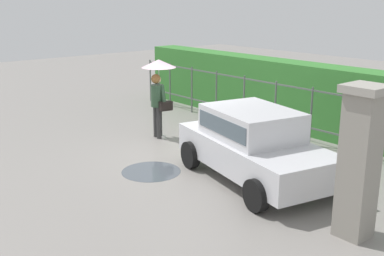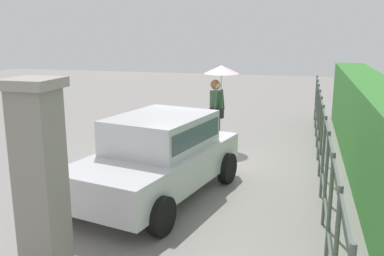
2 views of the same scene
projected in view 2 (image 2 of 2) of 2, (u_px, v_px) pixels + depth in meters
ground_plane at (191, 161)px, 9.84m from camera, size 40.00×40.00×0.00m
car at (159, 153)px, 7.61m from camera, size 3.97×2.48×1.48m
pedestrian at (219, 88)px, 10.88m from camera, size 0.91×0.91×2.09m
gate_pillar at (40, 176)px, 5.12m from camera, size 0.60×0.60×2.42m
fence_section at (321, 138)px, 8.63m from camera, size 11.77×0.05×1.50m
hedge_row at (376, 135)px, 8.35m from camera, size 12.72×0.90×1.90m
puddle_near at (128, 162)px, 9.74m from camera, size 1.29×1.29×0.00m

